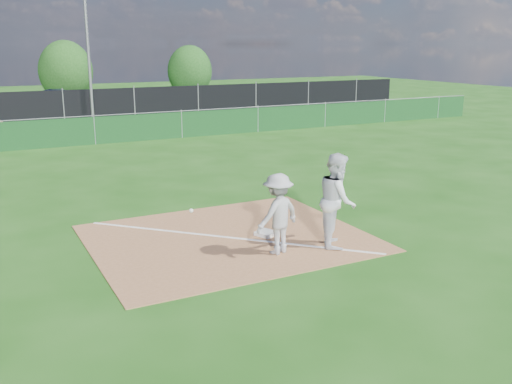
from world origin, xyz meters
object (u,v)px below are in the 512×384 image
tree_mid (66,71)px  tree_right (190,71)px  runner (337,200)px  car_right (101,101)px  light_pole (88,49)px  first_base (266,233)px  car_mid (66,102)px  play_at_first (278,214)px

tree_mid → tree_right: tree_mid is taller
runner → car_right: size_ratio=0.43×
light_pole → first_base: size_ratio=19.78×
tree_right → car_mid: bearing=-146.8°
car_mid → light_pole: bearing=-175.3°
light_pole → tree_mid: (0.48, 11.05, -1.66)m
first_base → car_mid: size_ratio=0.09×
first_base → car_mid: 25.76m
light_pole → car_mid: light_pole is taller
play_at_first → car_mid: play_at_first is taller
runner → play_at_first: bearing=115.4°
car_right → first_base: bearing=174.8°
car_mid → tree_right: bearing=-64.1°
car_right → car_mid: bearing=112.9°
first_base → runner: size_ratio=0.20×
play_at_first → runner: size_ratio=1.28×
first_base → tree_right: (10.66, 32.81, 2.09)m
light_pole → play_at_first: size_ratio=3.07×
runner → car_right: runner is taller
runner → car_mid: bearing=32.6°
play_at_first → tree_right: tree_right is taller
car_right → tree_right: 10.51m
car_mid → first_base: bearing=173.0°
car_right → tree_mid: 6.53m
play_at_first → car_right: play_at_first is taller
first_base → tree_mid: (1.14, 33.00, 2.28)m
first_base → tree_mid: tree_mid is taller
play_at_first → light_pole: bearing=87.6°
first_base → play_at_first: (-0.32, -1.09, 0.80)m
runner → first_base: bearing=71.8°
tree_mid → car_right: bearing=-80.5°
tree_mid → tree_right: 9.52m
tree_mid → play_at_first: bearing=-92.5°
car_mid → play_at_first: bearing=172.3°
runner → tree_mid: bearing=29.9°
car_right → tree_mid: (-1.05, 6.24, 1.64)m
first_base → tree_mid: size_ratio=0.09×
first_base → tree_right: tree_right is taller
car_mid → tree_right: (10.81, 7.07, 1.36)m
car_right → tree_right: size_ratio=1.14×
light_pole → first_base: bearing=-91.7°
car_mid → car_right: size_ratio=1.00×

